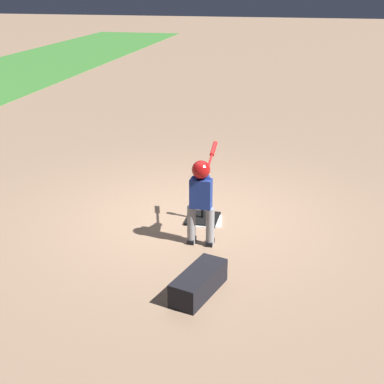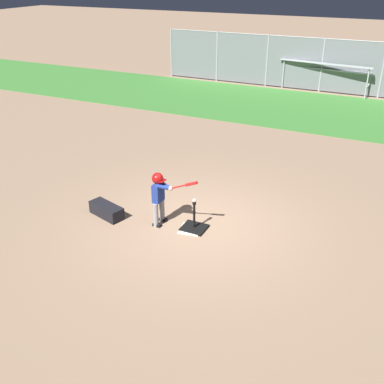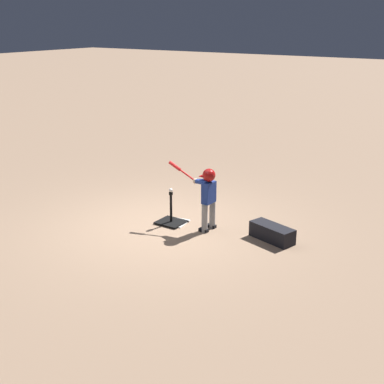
{
  "view_description": "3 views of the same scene",
  "coord_description": "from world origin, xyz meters",
  "views": [
    {
      "loc": [
        -7.15,
        -1.58,
        3.34
      ],
      "look_at": [
        -0.39,
        -0.12,
        0.57
      ],
      "focal_mm": 50.0,
      "sensor_mm": 36.0,
      "label": 1
    },
    {
      "loc": [
        3.37,
        -7.52,
        4.93
      ],
      "look_at": [
        -0.12,
        -0.18,
        0.83
      ],
      "focal_mm": 42.0,
      "sensor_mm": 36.0,
      "label": 2
    },
    {
      "loc": [
        -5.72,
        7.54,
        3.79
      ],
      "look_at": [
        -0.65,
        -0.03,
        0.8
      ],
      "focal_mm": 50.0,
      "sensor_mm": 36.0,
      "label": 3
    }
  ],
  "objects": [
    {
      "name": "ground_plane",
      "position": [
        0.0,
        0.0,
        0.0
      ],
      "size": [
        90.0,
        90.0,
        0.0
      ],
      "primitive_type": "plane",
      "color": "#93755B"
    },
    {
      "name": "equipment_bag",
      "position": [
        -2.02,
        -0.55,
        0.14
      ],
      "size": [
        0.9,
        0.55,
        0.28
      ],
      "primitive_type": "cube",
      "rotation": [
        0.0,
        0.0,
        -0.29
      ],
      "color": "black",
      "rests_on": "ground_plane"
    },
    {
      "name": "batter_child",
      "position": [
        -0.79,
        -0.34,
        0.75
      ],
      "size": [
        1.03,
        0.37,
        1.19
      ],
      "color": "gray",
      "rests_on": "ground_plane"
    },
    {
      "name": "batting_tee",
      "position": [
        -0.05,
        -0.22,
        0.07
      ],
      "size": [
        0.51,
        0.46,
        0.63
      ],
      "color": "black",
      "rests_on": "ground_plane"
    },
    {
      "name": "baseball",
      "position": [
        -0.05,
        -0.22,
        0.67
      ],
      "size": [
        0.07,
        0.07,
        0.07
      ],
      "primitive_type": "sphere",
      "color": "white",
      "rests_on": "batting_tee"
    },
    {
      "name": "home_plate",
      "position": [
        -0.1,
        -0.28,
        0.01
      ],
      "size": [
        0.5,
        0.5,
        0.02
      ],
      "primitive_type": "cube",
      "rotation": [
        0.0,
        0.0,
        0.15
      ],
      "color": "white",
      "rests_on": "ground_plane"
    }
  ]
}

